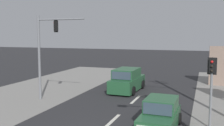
# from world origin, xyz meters

# --- Properties ---
(lane_dash_mid) EXTENTS (0.20, 2.40, 0.01)m
(lane_dash_mid) POSITION_xyz_m (0.00, 3.00, 0.00)
(lane_dash_mid) COLOR silver
(lane_dash_mid) RESTS_ON ground
(lane_dash_far) EXTENTS (0.20, 2.40, 0.01)m
(lane_dash_far) POSITION_xyz_m (0.00, 8.00, 0.00)
(lane_dash_far) COLOR silver
(lane_dash_far) RESTS_ON ground
(kerb_left_verge) EXTENTS (8.00, 40.00, 0.02)m
(kerb_left_verge) POSITION_xyz_m (-8.50, 4.00, 0.01)
(kerb_left_verge) COLOR gray
(kerb_left_verge) RESTS_ON ground
(traffic_signal_mast) EXTENTS (3.69, 0.44, 6.00)m
(traffic_signal_mast) POSITION_xyz_m (-5.96, 5.73, 3.83)
(traffic_signal_mast) COLOR slate
(traffic_signal_mast) RESTS_ON ground
(pedestal_signal_right_kerb) EXTENTS (0.44, 0.30, 3.56)m
(pedestal_signal_right_kerb) POSITION_xyz_m (4.97, 3.59, 2.42)
(pedestal_signal_right_kerb) COLOR slate
(pedestal_signal_right_kerb) RESTS_ON ground
(suv_oncoming_mid) EXTENTS (2.17, 4.59, 1.90)m
(suv_oncoming_mid) POSITION_xyz_m (-1.38, 10.55, 0.88)
(suv_oncoming_mid) COLOR #235633
(suv_oncoming_mid) RESTS_ON ground
(hatchback_crossing_left) EXTENTS (1.85, 3.68, 1.53)m
(hatchback_crossing_left) POSITION_xyz_m (2.64, 2.66, 0.70)
(hatchback_crossing_left) COLOR #235633
(hatchback_crossing_left) RESTS_ON ground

